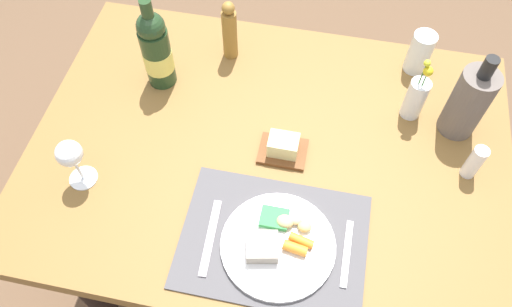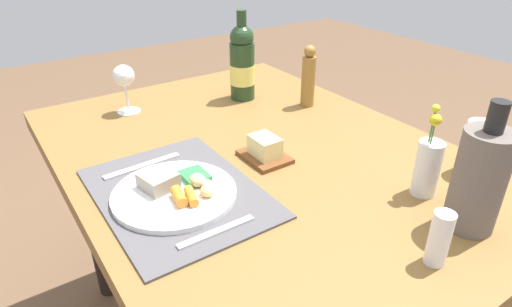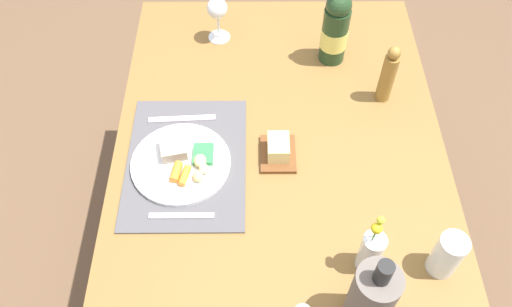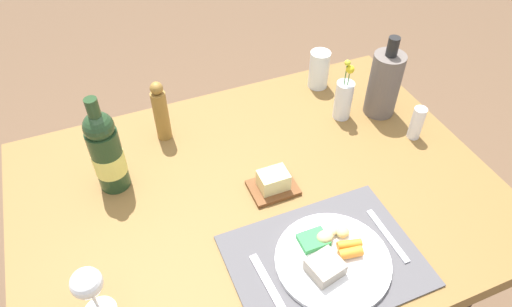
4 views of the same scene
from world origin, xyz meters
name	(u,v)px [view 3 (image 3 of 4)]	position (x,y,z in m)	size (l,w,h in m)	color
ground_plane	(273,257)	(0.00, 0.00, 0.00)	(8.00, 8.00, 0.00)	brown
dining_table	(278,164)	(0.00, 0.00, 0.66)	(1.31, 0.96, 0.76)	brown
placemat	(186,161)	(0.06, -0.27, 0.76)	(0.45, 0.34, 0.01)	#4E4C4E
dinner_plate	(182,161)	(0.07, -0.28, 0.78)	(0.28, 0.28, 0.05)	white
fork	(182,119)	(-0.09, -0.29, 0.77)	(0.02, 0.20, 0.01)	silver
knife	(182,216)	(0.24, -0.26, 0.77)	(0.02, 0.17, 0.01)	silver
wine_bottle	(335,28)	(-0.36, 0.18, 0.88)	(0.09, 0.09, 0.30)	#213B1F
butter_dish	(278,150)	(0.04, -0.01, 0.79)	(0.13, 0.10, 0.06)	brown
water_tumbler	(446,256)	(0.38, 0.38, 0.82)	(0.07, 0.07, 0.13)	silver
wine_glass	(217,10)	(-0.46, -0.19, 0.87)	(0.07, 0.07, 0.16)	white
cooler_bottle	(371,297)	(0.50, 0.18, 0.87)	(0.10, 0.10, 0.27)	#625851
flower_vase	(371,251)	(0.37, 0.20, 0.83)	(0.06, 0.06, 0.22)	silver
pepper_mill	(388,75)	(-0.18, 0.32, 0.86)	(0.04, 0.04, 0.20)	olive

